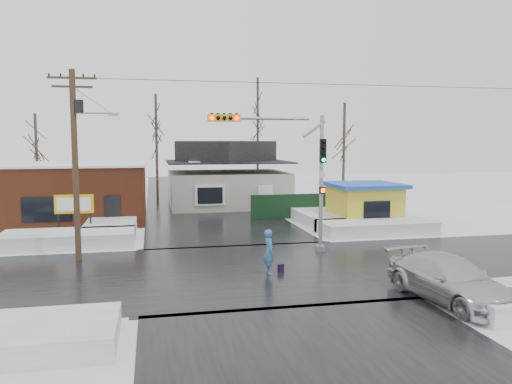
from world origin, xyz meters
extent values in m
plane|color=white|center=(0.00, 0.00, 0.00)|extent=(120.00, 120.00, 0.00)
cube|color=black|center=(0.00, 0.00, 0.01)|extent=(10.00, 120.00, 0.02)
cube|color=black|center=(0.00, 0.00, 0.01)|extent=(120.00, 10.00, 0.02)
cube|color=white|center=(-9.00, 7.00, 0.40)|extent=(7.00, 3.00, 0.80)
cube|color=white|center=(9.00, 7.00, 0.40)|extent=(7.00, 3.00, 0.80)
cube|color=white|center=(-7.00, 12.00, 0.40)|extent=(3.00, 8.00, 0.80)
cube|color=white|center=(7.00, 12.00, 0.40)|extent=(3.00, 8.00, 0.80)
cylinder|color=gray|center=(4.00, 3.00, 3.50)|extent=(0.20, 0.20, 7.00)
cylinder|color=gray|center=(4.00, 3.00, 0.15)|extent=(0.50, 0.50, 0.30)
cylinder|color=gray|center=(1.00, 3.00, 6.80)|extent=(4.60, 0.14, 0.14)
cube|color=gold|center=(-1.00, 3.00, 6.80)|extent=(1.60, 0.28, 0.35)
sphere|color=#FF0C0C|center=(-1.60, 2.84, 6.80)|extent=(0.20, 0.20, 0.20)
sphere|color=#FF0C0C|center=(-0.40, 2.84, 6.80)|extent=(0.20, 0.20, 0.20)
cube|color=black|center=(4.00, 2.80, 5.20)|extent=(0.30, 0.22, 1.20)
sphere|color=#0CE533|center=(4.00, 2.66, 4.75)|extent=(0.18, 0.18, 0.18)
cube|color=black|center=(4.00, 2.80, 3.20)|extent=(0.30, 0.20, 0.35)
cylinder|color=#382619|center=(-8.00, 3.50, 4.50)|extent=(0.28, 0.28, 9.00)
cube|color=#382619|center=(-8.00, 3.50, 8.60)|extent=(2.20, 0.10, 0.10)
cube|color=#382619|center=(-8.00, 3.50, 8.20)|extent=(1.80, 0.10, 0.10)
cylinder|color=black|center=(-7.75, 3.50, 7.30)|extent=(0.44, 0.44, 0.60)
cylinder|color=gray|center=(-7.10, 3.50, 7.00)|extent=(1.80, 0.08, 0.08)
cube|color=gray|center=(-6.20, 3.50, 6.95)|extent=(0.50, 0.22, 0.12)
cube|color=brown|center=(-11.00, 16.00, 2.00)|extent=(12.00, 8.00, 4.00)
cube|color=white|center=(-11.00, 16.00, 4.05)|extent=(12.20, 8.20, 0.15)
cube|color=black|center=(-11.00, 11.98, 1.40)|extent=(3.00, 0.08, 1.60)
cube|color=black|center=(-7.00, 11.98, 1.10)|extent=(1.00, 0.08, 2.20)
cylinder|color=black|center=(-9.90, 9.50, 0.90)|extent=(0.10, 0.10, 1.80)
cylinder|color=black|center=(-8.10, 9.50, 0.90)|extent=(0.10, 0.10, 1.80)
cube|color=gold|center=(-9.00, 9.50, 2.00)|extent=(2.20, 0.18, 1.10)
cube|color=white|center=(-9.00, 9.39, 2.00)|extent=(1.90, 0.02, 0.80)
cube|color=#AFAB9E|center=(2.00, 22.00, 1.50)|extent=(10.00, 8.00, 3.00)
cube|color=black|center=(2.00, 22.00, 3.90)|extent=(10.40, 8.40, 0.12)
pyramid|color=black|center=(2.00, 22.00, 4.86)|extent=(9.00, 7.00, 1.80)
cube|color=brown|center=(5.20, 23.00, 4.90)|extent=(0.70, 0.70, 1.40)
cube|color=white|center=(0.00, 17.95, 1.40)|extent=(2.40, 0.12, 1.60)
cube|color=gold|center=(9.50, 10.00, 1.30)|extent=(4.00, 4.00, 2.60)
cube|color=blue|center=(9.50, 10.00, 2.75)|extent=(4.60, 4.60, 0.25)
cube|color=black|center=(9.50, 7.97, 1.30)|extent=(1.80, 0.06, 1.20)
cube|color=black|center=(6.50, 14.00, 0.90)|extent=(8.00, 0.12, 1.80)
cylinder|color=#332821|center=(-4.00, 26.00, 5.00)|extent=(0.24, 0.24, 10.00)
cylinder|color=#332821|center=(6.00, 28.00, 6.00)|extent=(0.24, 0.24, 12.00)
cylinder|color=#332821|center=(12.00, 20.00, 4.50)|extent=(0.24, 0.24, 9.00)
cylinder|color=#332821|center=(-14.00, 24.00, 4.00)|extent=(0.24, 0.24, 8.00)
imported|color=teal|center=(0.38, -0.76, 0.96)|extent=(0.48, 0.71, 1.92)
imported|color=silver|center=(5.81, -5.67, 0.78)|extent=(2.93, 5.64, 1.56)
cube|color=black|center=(0.92, -0.67, 0.17)|extent=(0.30, 0.22, 0.35)
camera|label=1|loc=(-4.48, -21.19, 5.69)|focal=35.00mm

